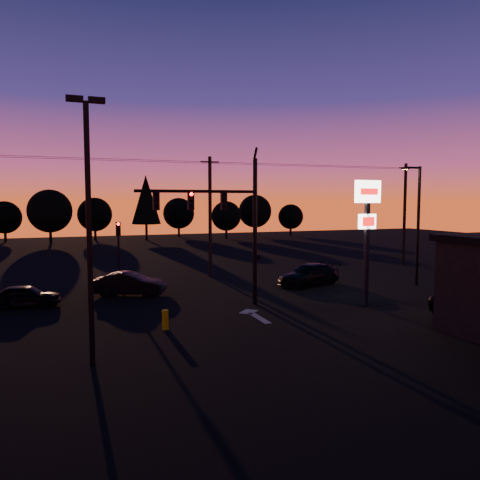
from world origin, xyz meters
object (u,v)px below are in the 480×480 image
at_px(streetlight, 417,220).
at_px(car_right, 309,275).
at_px(parking_lot_light, 89,214).
at_px(car_left, 25,296).
at_px(traffic_signal_mast, 227,215).
at_px(secondary_signal, 119,245).
at_px(car_mid, 129,284).
at_px(bollard, 165,320).
at_px(pylon_sign, 367,216).

relative_size(streetlight, car_right, 1.64).
height_order(parking_lot_light, car_left, parking_lot_light).
distance_m(traffic_signal_mast, secondary_signal, 9.19).
bearing_deg(parking_lot_light, car_left, 105.03).
xyz_separation_m(parking_lot_light, streetlight, (21.41, 8.50, -0.85)).
relative_size(car_left, car_mid, 0.84).
distance_m(streetlight, car_right, 8.10).
xyz_separation_m(bollard, car_right, (11.41, 7.51, 0.27)).
height_order(secondary_signal, car_right, secondary_signal).
distance_m(streetlight, car_mid, 19.27).
bearing_deg(car_right, bollard, -75.41).
bearing_deg(bollard, streetlight, 15.07).
bearing_deg(car_left, car_mid, -66.23).
xyz_separation_m(traffic_signal_mast, secondary_signal, (-4.90, 7.49, -2.07)).
height_order(car_left, car_mid, car_mid).
bearing_deg(secondary_signal, bollard, -85.81).
distance_m(car_left, car_right, 17.56).
xyz_separation_m(parking_lot_light, bollard, (3.30, 3.62, -4.83)).
distance_m(car_left, car_mid, 5.79).
xyz_separation_m(traffic_signal_mast, car_right, (7.30, 4.14, -4.23)).
distance_m(parking_lot_light, bollard, 6.88).
bearing_deg(parking_lot_light, pylon_sign, 17.23).
relative_size(parking_lot_light, car_left, 2.55).
xyz_separation_m(parking_lot_light, car_mid, (2.80, 11.86, -4.57)).
bearing_deg(pylon_sign, car_left, 160.66).
relative_size(pylon_sign, streetlight, 0.85).
bearing_deg(secondary_signal, parking_lot_light, -99.79).
bearing_deg(streetlight, secondary_signal, 162.44).
height_order(streetlight, bollard, streetlight).
distance_m(bollard, car_mid, 8.26).
bearing_deg(bollard, parking_lot_light, -132.29).
distance_m(bollard, car_right, 13.66).
height_order(parking_lot_light, bollard, parking_lot_light).
bearing_deg(parking_lot_light, car_right, 37.13).
xyz_separation_m(secondary_signal, car_left, (-5.34, -3.90, -2.25)).
relative_size(bollard, car_left, 0.24).
distance_m(traffic_signal_mast, car_mid, 7.92).
height_order(secondary_signal, streetlight, streetlight).
bearing_deg(bollard, car_mid, 93.41).
distance_m(bollard, car_left, 9.28).
xyz_separation_m(secondary_signal, car_right, (12.21, -3.35, -2.15)).
relative_size(traffic_signal_mast, streetlight, 1.07).
bearing_deg(car_mid, bollard, -153.10).
distance_m(secondary_signal, car_left, 6.99).
bearing_deg(traffic_signal_mast, pylon_sign, -19.36).
height_order(bollard, car_right, car_right).
height_order(traffic_signal_mast, streetlight, traffic_signal_mast).
bearing_deg(secondary_signal, streetlight, -17.56).
height_order(traffic_signal_mast, secondary_signal, traffic_signal_mast).
bearing_deg(traffic_signal_mast, streetlight, 6.14).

